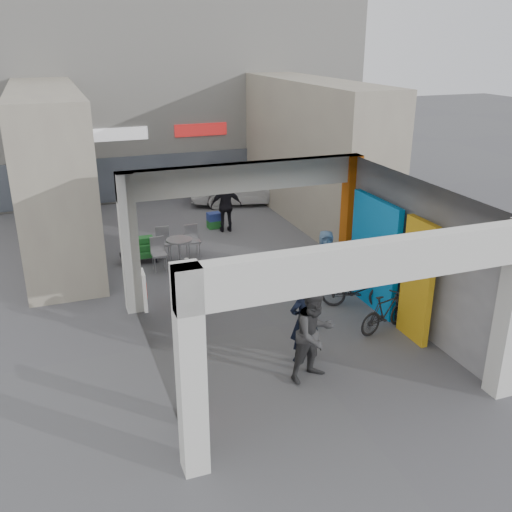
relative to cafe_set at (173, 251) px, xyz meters
name	(u,v)px	position (x,y,z in m)	size (l,w,h in m)	color
ground	(275,325)	(1.37, -4.85, -0.35)	(90.00, 90.00, 0.00)	#535358
arcade_canopy	(315,243)	(1.91, -5.67, 1.95)	(6.40, 6.45, 6.40)	silver
far_building	(153,96)	(1.37, 9.14, 3.64)	(18.00, 4.08, 8.00)	silver
plaza_bldg_left	(52,171)	(-3.13, 2.65, 2.15)	(2.00, 9.00, 5.00)	#A59F89
plaza_bldg_right	(313,152)	(5.87, 2.65, 2.15)	(2.00, 9.00, 5.00)	#A59F89
bollard_left	(187,276)	(-0.14, -2.35, 0.14)	(0.09, 0.09, 0.97)	#94979C
bollard_center	(244,272)	(1.36, -2.59, 0.12)	(0.09, 0.09, 0.94)	#94979C
bollard_right	(294,264)	(2.93, -2.38, 0.07)	(0.09, 0.09, 0.84)	#94979C
advert_board_near	(192,398)	(-1.38, -7.70, 0.16)	(0.15, 0.56, 1.00)	white
advert_board_far	(144,290)	(-1.38, -2.86, 0.16)	(0.12, 0.55, 1.00)	white
cafe_set	(173,251)	(0.00, 0.00, 0.00)	(1.63, 1.31, 0.98)	#A1A0A5
produce_stand	(139,253)	(-0.97, 0.34, -0.06)	(1.11, 0.60, 0.73)	black
crate_stack	(214,220)	(2.08, 2.72, -0.07)	(0.48, 0.38, 0.56)	#1A5D27
border_collie	(311,315)	(2.14, -5.14, -0.06)	(0.27, 0.52, 0.72)	black
man_with_dog	(305,321)	(1.34, -6.51, 0.59)	(0.68, 0.45, 1.87)	black
man_back_turned	(314,334)	(1.25, -7.15, 0.63)	(0.95, 0.74, 1.96)	#373739
man_elderly	(325,259)	(3.45, -3.27, 0.46)	(0.79, 0.52, 1.63)	#5C83B3
man_crates	(226,206)	(2.39, 2.22, 0.58)	(1.09, 0.45, 1.85)	black
bicycle_front	(357,290)	(3.67, -4.65, 0.12)	(0.62, 1.78, 0.94)	black
bicycle_rear	(386,312)	(3.67, -5.95, 0.12)	(0.44, 1.55, 0.93)	black
white_van	(242,186)	(4.07, 5.40, 0.37)	(1.70, 4.22, 1.44)	white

